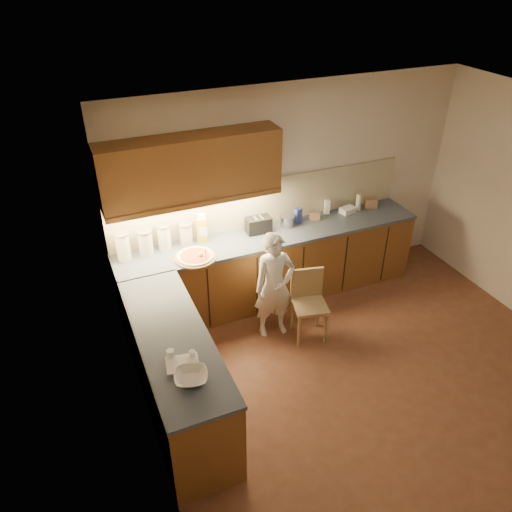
% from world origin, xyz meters
% --- Properties ---
extents(room, '(4.54, 4.50, 2.62)m').
position_xyz_m(room, '(0.00, 0.00, 1.68)').
color(room, brown).
rests_on(room, ground).
extents(l_counter, '(3.77, 2.62, 0.92)m').
position_xyz_m(l_counter, '(-0.92, 1.25, 0.46)').
color(l_counter, brown).
rests_on(l_counter, ground).
extents(backsplash, '(3.75, 0.02, 0.58)m').
position_xyz_m(backsplash, '(-0.38, 1.99, 1.21)').
color(backsplash, '#C1B896').
rests_on(backsplash, l_counter).
extents(upper_cabinets, '(1.95, 0.36, 0.73)m').
position_xyz_m(upper_cabinets, '(-1.27, 1.82, 1.85)').
color(upper_cabinets, brown).
rests_on(upper_cabinets, ground).
extents(pizza_on_board, '(0.46, 0.46, 0.19)m').
position_xyz_m(pizza_on_board, '(-1.38, 1.53, 0.94)').
color(pizza_on_board, '#A37F51').
rests_on(pizza_on_board, l_counter).
extents(child, '(0.49, 0.34, 1.29)m').
position_xyz_m(child, '(-0.64, 1.07, 0.64)').
color(child, white).
rests_on(child, ground).
extents(wooden_chair, '(0.44, 0.44, 0.82)m').
position_xyz_m(wooden_chair, '(-0.29, 0.90, 0.47)').
color(wooden_chair, tan).
rests_on(wooden_chair, ground).
extents(mixing_bowl, '(0.33, 0.33, 0.07)m').
position_xyz_m(mixing_bowl, '(-1.95, -0.19, 0.95)').
color(mixing_bowl, silver).
rests_on(mixing_bowl, l_counter).
extents(canister_a, '(0.16, 0.16, 0.33)m').
position_xyz_m(canister_a, '(-2.10, 1.82, 1.08)').
color(canister_a, white).
rests_on(canister_a, l_counter).
extents(canister_b, '(0.17, 0.17, 0.30)m').
position_xyz_m(canister_b, '(-1.85, 1.84, 1.07)').
color(canister_b, silver).
rests_on(canister_b, l_counter).
extents(canister_c, '(0.16, 0.16, 0.30)m').
position_xyz_m(canister_c, '(-1.63, 1.88, 1.07)').
color(canister_c, white).
rests_on(canister_c, l_counter).
extents(canister_d, '(0.16, 0.16, 0.26)m').
position_xyz_m(canister_d, '(-1.38, 1.89, 1.05)').
color(canister_d, beige).
rests_on(canister_d, l_counter).
extents(oil_jug, '(0.14, 0.12, 0.35)m').
position_xyz_m(oil_jug, '(-1.19, 1.86, 1.08)').
color(oil_jug, gold).
rests_on(oil_jug, l_counter).
extents(toaster, '(0.30, 0.18, 0.19)m').
position_xyz_m(toaster, '(-0.51, 1.81, 1.02)').
color(toaster, black).
rests_on(toaster, l_counter).
extents(steel_pot, '(0.18, 0.18, 0.14)m').
position_xyz_m(steel_pot, '(-0.13, 1.81, 0.99)').
color(steel_pot, '#AAAAAF').
rests_on(steel_pot, l_counter).
extents(blue_box, '(0.11, 0.09, 0.18)m').
position_xyz_m(blue_box, '(0.04, 1.85, 1.01)').
color(blue_box, '#35459F').
rests_on(blue_box, l_counter).
extents(card_box_a, '(0.15, 0.12, 0.09)m').
position_xyz_m(card_box_a, '(0.26, 1.83, 0.96)').
color(card_box_a, tan).
rests_on(card_box_a, l_counter).
extents(white_bottle, '(0.08, 0.08, 0.19)m').
position_xyz_m(white_bottle, '(0.49, 1.92, 1.01)').
color(white_bottle, white).
rests_on(white_bottle, l_counter).
extents(flat_pack, '(0.21, 0.17, 0.08)m').
position_xyz_m(flat_pack, '(0.74, 1.82, 0.96)').
color(flat_pack, white).
rests_on(flat_pack, l_counter).
extents(tall_jar, '(0.08, 0.08, 0.23)m').
position_xyz_m(tall_jar, '(0.92, 1.85, 1.04)').
color(tall_jar, white).
rests_on(tall_jar, l_counter).
extents(card_box_b, '(0.19, 0.17, 0.13)m').
position_xyz_m(card_box_b, '(1.10, 1.85, 0.98)').
color(card_box_b, '#977451').
rests_on(card_box_b, l_counter).
extents(dough_cloth, '(0.30, 0.25, 0.02)m').
position_xyz_m(dough_cloth, '(-1.97, 0.00, 0.93)').
color(dough_cloth, silver).
rests_on(dough_cloth, l_counter).
extents(spice_jar_a, '(0.08, 0.08, 0.09)m').
position_xyz_m(spice_jar_a, '(-2.04, 0.11, 0.96)').
color(spice_jar_a, white).
rests_on(spice_jar_a, l_counter).
extents(spice_jar_b, '(0.06, 0.06, 0.07)m').
position_xyz_m(spice_jar_b, '(-1.87, 0.05, 0.96)').
color(spice_jar_b, white).
rests_on(spice_jar_b, l_counter).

